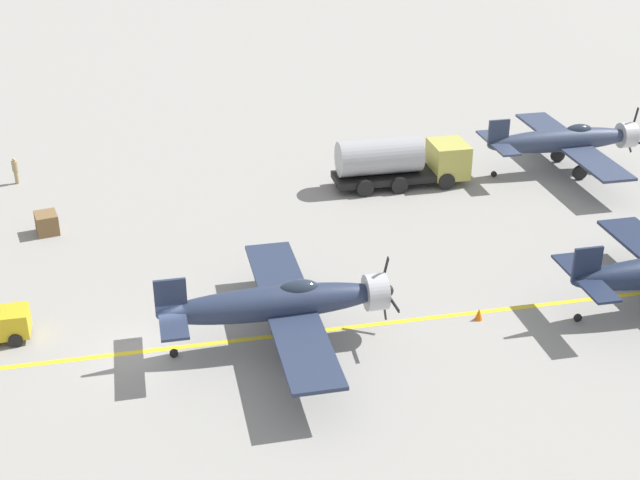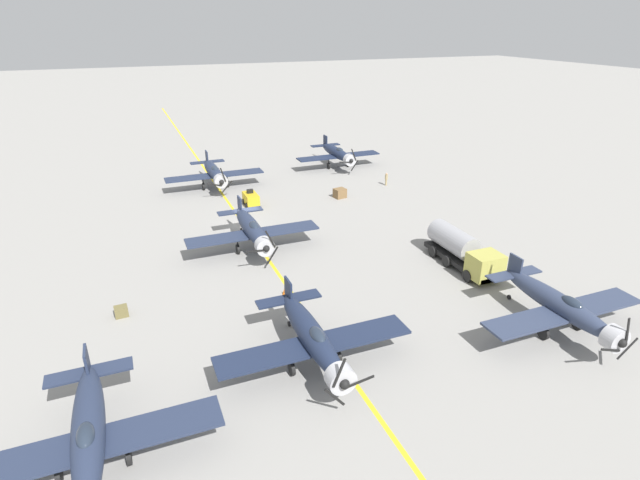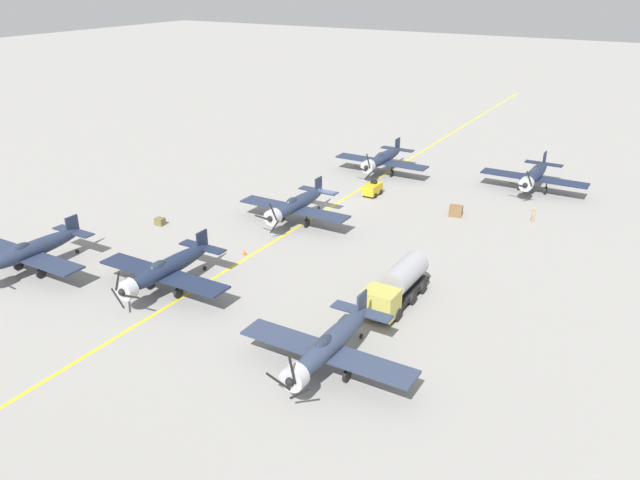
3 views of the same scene
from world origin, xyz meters
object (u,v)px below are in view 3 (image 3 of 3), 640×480
object	(u,v)px
airplane_mid_center	(296,205)
supply_crate_by_tanker	(456,211)
airplane_far_left	(329,345)
airplane_near_center	(382,159)
airplane_far_center	(165,269)
fuel_tanker	(397,285)
traffic_cone	(244,252)
tow_tractor	(373,189)
airplane_near_left	(535,175)
airplane_far_right	(30,251)
supply_crate_mid_lane	(160,222)
ground_crew_walking	(533,215)

from	to	relation	value
airplane_mid_center	supply_crate_by_tanker	distance (m)	16.92
airplane_far_left	airplane_mid_center	bearing A→B (deg)	-65.95
airplane_near_center	airplane_far_center	world-z (taller)	airplane_near_center
airplane_mid_center	airplane_far_left	world-z (taller)	airplane_far_left
fuel_tanker	traffic_cone	distance (m)	15.61
tow_tractor	airplane_near_center	bearing A→B (deg)	-72.16
airplane_mid_center	traffic_cone	size ratio (longest dim) A/B	21.82
airplane_near_left	fuel_tanker	distance (m)	32.66
airplane_near_left	airplane_far_center	bearing A→B (deg)	75.14
airplane_far_left	traffic_cone	world-z (taller)	airplane_far_left
airplane_far_right	airplane_far_center	size ratio (longest dim) A/B	1.00
airplane_far_right	tow_tractor	bearing A→B (deg)	-104.56
airplane_mid_center	fuel_tanker	xyz separation A→B (m)	(-15.62, 9.97, -0.50)
supply_crate_mid_lane	traffic_cone	distance (m)	11.84
tow_tractor	supply_crate_mid_lane	distance (m)	24.04
fuel_tanker	traffic_cone	xyz separation A→B (m)	(15.52, -1.11, -1.24)
airplane_mid_center	fuel_tanker	distance (m)	18.54
airplane_mid_center	airplane_far_left	bearing A→B (deg)	123.26
airplane_near_center	tow_tractor	size ratio (longest dim) A/B	4.62
airplane_mid_center	supply_crate_mid_lane	xyz separation A→B (m)	(11.64, 7.39, -1.63)
airplane_far_right	supply_crate_by_tanker	bearing A→B (deg)	-118.62
supply_crate_mid_lane	traffic_cone	size ratio (longest dim) A/B	1.65
traffic_cone	supply_crate_by_tanker	bearing A→B (deg)	-124.61
airplane_far_left	airplane_far_center	distance (m)	16.83
airplane_far_left	supply_crate_by_tanker	distance (m)	30.91
airplane_near_left	airplane_far_right	bearing A→B (deg)	64.79
airplane_near_center	supply_crate_mid_lane	size ratio (longest dim) A/B	13.26
airplane_mid_center	airplane_far_center	world-z (taller)	airplane_far_center
airplane_near_center	airplane_far_center	xyz separation A→B (m)	(1.35, 37.29, 0.00)
airplane_near_center	airplane_far_right	size ratio (longest dim) A/B	1.00
traffic_cone	airplane_far_center	bearing A→B (deg)	83.00
airplane_far_center	supply_crate_by_tanker	bearing A→B (deg)	-111.60
airplane_far_center	ground_crew_walking	distance (m)	37.16
airplane_near_center	airplane_far_center	bearing A→B (deg)	77.99
airplane_far_left	fuel_tanker	distance (m)	10.52
tow_tractor	ground_crew_walking	bearing A→B (deg)	-177.62
airplane_mid_center	traffic_cone	world-z (taller)	airplane_mid_center
tow_tractor	ground_crew_walking	size ratio (longest dim) A/B	1.60
airplane_near_center	traffic_cone	distance (m)	28.55
airplane_far_right	traffic_cone	bearing A→B (deg)	-126.21
airplane_far_left	traffic_cone	distance (m)	19.45
airplane_far_center	tow_tractor	world-z (taller)	airplane_far_center
fuel_tanker	airplane_near_left	bearing A→B (deg)	-94.93
airplane_far_left	supply_crate_by_tanker	size ratio (longest dim) A/B	9.05
supply_crate_by_tanker	supply_crate_mid_lane	distance (m)	30.61
airplane_near_center	supply_crate_mid_lane	xyz separation A→B (m)	(12.02, 27.02, -1.63)
tow_tractor	fuel_tanker	bearing A→B (deg)	120.34
airplane_near_left	supply_crate_mid_lane	size ratio (longest dim) A/B	13.26
fuel_tanker	ground_crew_walking	world-z (taller)	fuel_tanker
airplane_far_center	traffic_cone	world-z (taller)	airplane_far_center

